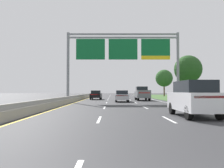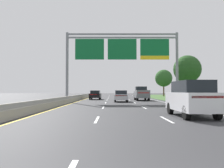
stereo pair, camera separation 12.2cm
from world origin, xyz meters
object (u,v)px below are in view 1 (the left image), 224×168
at_px(car_white_right_lane_suv, 193,98).
at_px(car_silver_centre_lane_sedan, 121,96).
at_px(roadside_tree_distant, 163,78).
at_px(pickup_truck_grey, 142,94).
at_px(roadside_tree_far, 186,77).
at_px(roadside_tree_mid, 187,69).
at_px(overhead_sign_gantry, 122,52).
at_px(car_black_left_lane_sedan, 95,95).

height_order(car_white_right_lane_suv, car_silver_centre_lane_sedan, car_white_right_lane_suv).
height_order(car_white_right_lane_suv, roadside_tree_distant, roadside_tree_distant).
xyz_separation_m(pickup_truck_grey, roadside_tree_far, (10.32, 10.25, 3.19)).
bearing_deg(pickup_truck_grey, roadside_tree_mid, -96.31).
bearing_deg(overhead_sign_gantry, car_silver_centre_lane_sedan, 94.66).
bearing_deg(overhead_sign_gantry, roadside_tree_mid, 27.53).
bearing_deg(overhead_sign_gantry, roadside_tree_far, 50.36).
bearing_deg(car_white_right_lane_suv, pickup_truck_grey, -1.17).
relative_size(pickup_truck_grey, car_silver_centre_lane_sedan, 1.22).
bearing_deg(car_silver_centre_lane_sedan, roadside_tree_mid, -67.38).
height_order(pickup_truck_grey, car_white_right_lane_suv, pickup_truck_grey).
bearing_deg(car_black_left_lane_sedan, car_white_right_lane_suv, -163.78).
relative_size(roadside_tree_far, roadside_tree_distant, 0.81).
relative_size(car_black_left_lane_sedan, roadside_tree_distant, 0.60).
bearing_deg(roadside_tree_distant, roadside_tree_far, -87.41).
distance_m(car_silver_centre_lane_sedan, roadside_tree_far, 20.77).
relative_size(pickup_truck_grey, car_black_left_lane_sedan, 1.22).
height_order(overhead_sign_gantry, roadside_tree_mid, overhead_sign_gantry).
bearing_deg(car_silver_centre_lane_sedan, car_white_right_lane_suv, -168.66).
distance_m(overhead_sign_gantry, car_white_right_lane_suv, 18.96).
height_order(roadside_tree_far, roadside_tree_distant, roadside_tree_distant).
relative_size(car_black_left_lane_sedan, roadside_tree_far, 0.74).
bearing_deg(roadside_tree_mid, roadside_tree_far, 73.56).
bearing_deg(car_white_right_lane_suv, roadside_tree_mid, -18.06).
bearing_deg(roadside_tree_far, overhead_sign_gantry, -129.64).
xyz_separation_m(overhead_sign_gantry, roadside_tree_distant, (12.85, 34.07, -1.66)).
xyz_separation_m(car_black_left_lane_sedan, roadside_tree_mid, (14.63, -4.56, 4.06)).
distance_m(overhead_sign_gantry, car_black_left_lane_sedan, 12.30).
height_order(overhead_sign_gantry, pickup_truck_grey, overhead_sign_gantry).
relative_size(car_black_left_lane_sedan, car_silver_centre_lane_sedan, 1.00).
distance_m(overhead_sign_gantry, car_silver_centre_lane_sedan, 5.96).
height_order(car_black_left_lane_sedan, car_silver_centre_lane_sedan, same).
relative_size(overhead_sign_gantry, pickup_truck_grey, 2.78).
xyz_separation_m(car_white_right_lane_suv, roadside_tree_far, (10.32, 34.30, 3.17)).
height_order(car_black_left_lane_sedan, car_white_right_lane_suv, car_white_right_lane_suv).
height_order(car_black_left_lane_sedan, roadside_tree_mid, roadside_tree_mid).
bearing_deg(roadside_tree_far, car_white_right_lane_suv, -106.75).
bearing_deg(overhead_sign_gantry, car_white_right_lane_suv, -79.45).
xyz_separation_m(car_silver_centre_lane_sedan, roadside_tree_distant, (12.95, 32.78, 4.16)).
distance_m(pickup_truck_grey, car_black_left_lane_sedan, 8.44).
xyz_separation_m(roadside_tree_mid, roadside_tree_far, (3.26, 11.06, -0.61)).
xyz_separation_m(overhead_sign_gantry, car_black_left_lane_sedan, (-4.25, 9.96, -5.82)).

